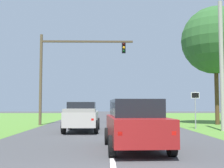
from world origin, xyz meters
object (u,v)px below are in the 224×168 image
Objects in this scene: red_suv_near at (135,123)px; traffic_light at (65,65)px; pickup_truck_lead at (82,116)px; keep_moving_sign at (195,104)px; oak_tree_right at (215,40)px; utility_pole_right at (222,65)px.

traffic_light is at bearing 108.48° from red_suv_near.
pickup_truck_lead is 8.18m from keep_moving_sign.
red_suv_near is 17.69m from oak_tree_right.
traffic_light is 12.71m from utility_pole_right.
utility_pole_right is (9.21, 0.22, 3.36)m from pickup_truck_lead.
pickup_truck_lead is 7.76m from traffic_light.
oak_tree_right is at bearing 30.03° from pickup_truck_lead.
oak_tree_right is 1.20× the size of utility_pole_right.
pickup_truck_lead is at bearing -166.43° from keep_moving_sign.
red_suv_near is 1.02× the size of pickup_truck_lead.
red_suv_near is at bearing -129.77° from utility_pole_right.
red_suv_near is 10.92m from keep_moving_sign.
oak_tree_right reaches higher than pickup_truck_lead.
red_suv_near is 15.20m from traffic_light.
traffic_light is at bearing 151.71° from utility_pole_right.
oak_tree_right reaches higher than red_suv_near.
pickup_truck_lead is at bearing -178.65° from utility_pole_right.
traffic_light is 13.35m from oak_tree_right.
red_suv_near is at bearing -70.71° from pickup_truck_lead.
pickup_truck_lead is at bearing -72.52° from traffic_light.
keep_moving_sign is (9.88, -4.32, -3.43)m from traffic_light.
keep_moving_sign is 3.36m from utility_pole_right.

